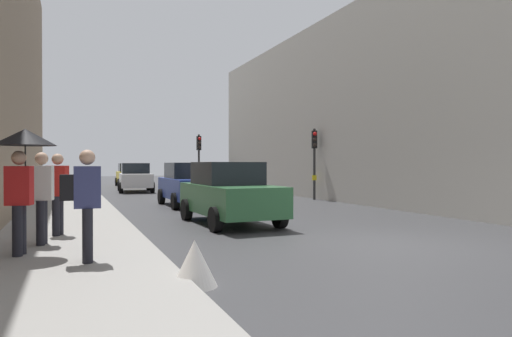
# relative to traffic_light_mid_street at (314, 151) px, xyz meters

# --- Properties ---
(ground_plane) EXTENTS (120.00, 120.00, 0.00)m
(ground_plane) POSITION_rel_traffic_light_mid_street_xyz_m (-4.53, -11.41, -2.34)
(ground_plane) COLOR #38383A
(sidewalk_kerb) EXTENTS (2.99, 40.00, 0.16)m
(sidewalk_kerb) POSITION_rel_traffic_light_mid_street_xyz_m (-10.86, -5.41, -2.26)
(sidewalk_kerb) COLOR gray
(sidewalk_kerb) RESTS_ON ground
(building_facade_right) EXTENTS (12.00, 28.36, 8.59)m
(building_facade_right) POSITION_rel_traffic_light_mid_street_xyz_m (6.31, -0.48, 1.95)
(building_facade_right) COLOR #B2ADA3
(building_facade_right) RESTS_ON ground
(traffic_light_mid_street) EXTENTS (0.33, 0.45, 3.40)m
(traffic_light_mid_street) POSITION_rel_traffic_light_mid_street_xyz_m (0.00, 0.00, 0.00)
(traffic_light_mid_street) COLOR #2D2D2D
(traffic_light_mid_street) RESTS_ON ground
(traffic_light_far_median) EXTENTS (0.25, 0.44, 3.48)m
(traffic_light_far_median) POSITION_rel_traffic_light_mid_street_xyz_m (-3.64, 7.59, 0.06)
(traffic_light_far_median) COLOR #2D2D2D
(traffic_light_far_median) RESTS_ON ground
(car_dark_suv) EXTENTS (2.04, 4.21, 1.76)m
(car_dark_suv) POSITION_rel_traffic_light_mid_street_xyz_m (-2.35, 13.74, -1.47)
(car_dark_suv) COLOR black
(car_dark_suv) RESTS_ON ground
(car_blue_van) EXTENTS (2.03, 4.21, 1.76)m
(car_blue_van) POSITION_rel_traffic_light_mid_street_xyz_m (-6.33, -0.95, -1.47)
(car_blue_van) COLOR navy
(car_blue_van) RESTS_ON ground
(car_white_compact) EXTENTS (2.23, 4.31, 1.76)m
(car_white_compact) POSITION_rel_traffic_light_mid_street_xyz_m (-7.09, 9.76, -1.47)
(car_white_compact) COLOR silver
(car_white_compact) RESTS_ON ground
(car_green_estate) EXTENTS (2.13, 4.26, 1.76)m
(car_green_estate) POSITION_rel_traffic_light_mid_street_xyz_m (-6.63, -6.90, -1.47)
(car_green_estate) COLOR #2D6038
(car_green_estate) RESTS_ON ground
(car_yellow_taxi) EXTENTS (2.11, 4.25, 1.76)m
(car_yellow_taxi) POSITION_rel_traffic_light_mid_street_xyz_m (-6.56, 16.94, -1.47)
(car_yellow_taxi) COLOR yellow
(car_yellow_taxi) RESTS_ON ground
(pedestrian_with_umbrella) EXTENTS (1.00, 1.00, 2.14)m
(pedestrian_with_umbrella) POSITION_rel_traffic_light_mid_street_xyz_m (-11.59, -10.68, -0.50)
(pedestrian_with_umbrella) COLOR black
(pedestrian_with_umbrella) RESTS_ON sidewalk_kerb
(pedestrian_with_grey_backpack) EXTENTS (0.61, 0.36, 1.77)m
(pedestrian_with_grey_backpack) POSITION_rel_traffic_light_mid_street_xyz_m (-10.65, -11.65, -1.18)
(pedestrian_with_grey_backpack) COLOR black
(pedestrian_with_grey_backpack) RESTS_ON sidewalk_kerb
(pedestrian_with_black_backpack) EXTENTS (0.64, 0.39, 1.77)m
(pedestrian_with_black_backpack) POSITION_rel_traffic_light_mid_street_xyz_m (-11.40, -9.65, -1.18)
(pedestrian_with_black_backpack) COLOR black
(pedestrian_with_black_backpack) RESTS_ON sidewalk_kerb
(pedestrian_in_red_jacket) EXTENTS (0.47, 0.38, 1.77)m
(pedestrian_in_red_jacket) POSITION_rel_traffic_light_mid_street_xyz_m (-11.10, -8.52, -1.21)
(pedestrian_in_red_jacket) COLOR black
(pedestrian_in_red_jacket) RESTS_ON sidewalk_kerb
(warning_sign_triangle) EXTENTS (0.64, 0.64, 0.65)m
(warning_sign_triangle) POSITION_rel_traffic_light_mid_street_xyz_m (-9.26, -13.15, -2.02)
(warning_sign_triangle) COLOR silver
(warning_sign_triangle) RESTS_ON ground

